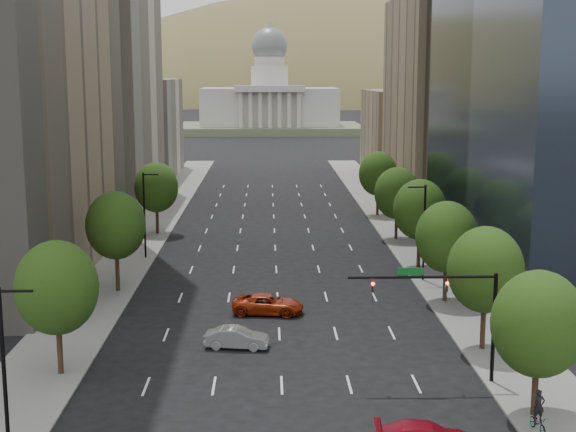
{
  "coord_description": "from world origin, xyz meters",
  "views": [
    {
      "loc": [
        -0.82,
        -17.2,
        18.87
      ],
      "look_at": [
        0.77,
        44.73,
        8.0
      ],
      "focal_mm": 50.45,
      "sensor_mm": 36.0,
      "label": 1
    }
  ],
  "objects": [
    {
      "name": "tree_left_0",
      "position": [
        -14.0,
        32.0,
        5.75
      ],
      "size": [
        5.2,
        5.2,
        8.75
      ],
      "color": "#382316",
      "rests_on": "ground"
    },
    {
      "name": "tree_left_1",
      "position": [
        -14.0,
        52.0,
        5.96
      ],
      "size": [
        5.2,
        5.2,
        8.97
      ],
      "color": "#382316",
      "rests_on": "ground"
    },
    {
      "name": "car_silver",
      "position": [
        -3.0,
        36.97,
        0.74
      ],
      "size": [
        4.65,
        2.17,
        1.47
      ],
      "primitive_type": "imported",
      "rotation": [
        0.0,
        0.0,
        1.43
      ],
      "color": "#97989C",
      "rests_on": "ground"
    },
    {
      "name": "tree_right_3",
      "position": [
        14.0,
        60.0,
        5.89
      ],
      "size": [
        5.2,
        5.2,
        8.89
      ],
      "color": "#382316",
      "rests_on": "ground"
    },
    {
      "name": "tree_right_5",
      "position": [
        14.0,
        90.0,
        5.75
      ],
      "size": [
        5.2,
        5.2,
        8.75
      ],
      "color": "#382316",
      "rests_on": "ground"
    },
    {
      "name": "midrise_cream_left",
      "position": [
        -25.0,
        103.0,
        17.5
      ],
      "size": [
        14.0,
        30.0,
        35.0
      ],
      "primitive_type": "cube",
      "color": "beige",
      "rests_on": "ground"
    },
    {
      "name": "tree_left_2",
      "position": [
        -14.0,
        78.0,
        5.68
      ],
      "size": [
        5.2,
        5.2,
        8.68
      ],
      "color": "#382316",
      "rests_on": "ground"
    },
    {
      "name": "sidewalk_right",
      "position": [
        15.5,
        60.0,
        0.07
      ],
      "size": [
        6.0,
        200.0,
        0.15
      ],
      "primitive_type": "cube",
      "color": "slate",
      "rests_on": "ground"
    },
    {
      "name": "parking_tan_right",
      "position": [
        25.0,
        100.0,
        15.0
      ],
      "size": [
        14.0,
        30.0,
        30.0
      ],
      "primitive_type": "cube",
      "color": "#8C7759",
      "rests_on": "ground"
    },
    {
      "name": "tree_right_0",
      "position": [
        14.0,
        25.0,
        5.39
      ],
      "size": [
        5.2,
        5.2,
        8.39
      ],
      "color": "#382316",
      "rests_on": "ground"
    },
    {
      "name": "car_red_far",
      "position": [
        -0.82,
        45.13,
        0.79
      ],
      "size": [
        5.94,
        3.25,
        1.58
      ],
      "primitive_type": "imported",
      "rotation": [
        0.0,
        0.0,
        1.46
      ],
      "color": "#96250A",
      "rests_on": "ground"
    },
    {
      "name": "traffic_signal",
      "position": [
        10.53,
        30.0,
        5.17
      ],
      "size": [
        9.12,
        0.4,
        7.38
      ],
      "color": "black",
      "rests_on": "ground"
    },
    {
      "name": "tree_right_1",
      "position": [
        14.0,
        36.0,
        5.75
      ],
      "size": [
        5.2,
        5.2,
        8.75
      ],
      "color": "#382316",
      "rests_on": "ground"
    },
    {
      "name": "filler_right",
      "position": [
        25.0,
        133.0,
        8.0
      ],
      "size": [
        14.0,
        26.0,
        16.0
      ],
      "primitive_type": "cube",
      "color": "#8C7759",
      "rests_on": "ground"
    },
    {
      "name": "foothills",
      "position": [
        34.67,
        599.39,
        -37.78
      ],
      "size": [
        720.0,
        413.0,
        263.0
      ],
      "color": "olive",
      "rests_on": "ground"
    },
    {
      "name": "streetlight_rn",
      "position": [
        13.44,
        55.0,
        4.84
      ],
      "size": [
        1.7,
        0.2,
        9.0
      ],
      "color": "black",
      "rests_on": "ground"
    },
    {
      "name": "streetlight_ls",
      "position": [
        -13.44,
        20.0,
        4.84
      ],
      "size": [
        1.7,
        0.2,
        9.0
      ],
      "color": "black",
      "rests_on": "ground"
    },
    {
      "name": "filler_left",
      "position": [
        -25.0,
        136.0,
        9.0
      ],
      "size": [
        14.0,
        26.0,
        18.0
      ],
      "primitive_type": "cube",
      "color": "beige",
      "rests_on": "ground"
    },
    {
      "name": "capitol",
      "position": [
        0.0,
        249.71,
        8.58
      ],
      "size": [
        60.0,
        40.0,
        35.2
      ],
      "color": "#596647",
      "rests_on": "ground"
    },
    {
      "name": "cyclist",
      "position": [
        13.49,
        22.8,
        0.93
      ],
      "size": [
        0.85,
        1.82,
        2.32
      ],
      "rotation": [
        0.0,
        0.0,
        0.14
      ],
      "color": "black",
      "rests_on": "sidewalk_right"
    },
    {
      "name": "sidewalk_left",
      "position": [
        -15.5,
        60.0,
        0.07
      ],
      "size": [
        6.0,
        200.0,
        0.15
      ],
      "primitive_type": "cube",
      "color": "slate",
      "rests_on": "ground"
    },
    {
      "name": "tree_right_2",
      "position": [
        14.0,
        48.0,
        5.6
      ],
      "size": [
        5.2,
        5.2,
        8.61
      ],
      "color": "#382316",
      "rests_on": "ground"
    },
    {
      "name": "tree_right_4",
      "position": [
        14.0,
        74.0,
        5.46
      ],
      "size": [
        5.2,
        5.2,
        8.46
      ],
      "color": "#382316",
      "rests_on": "ground"
    },
    {
      "name": "streetlight_ln",
      "position": [
        -13.44,
        65.0,
        4.84
      ],
      "size": [
        1.7,
        0.2,
        9.0
      ],
      "color": "black",
      "rests_on": "ground"
    }
  ]
}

